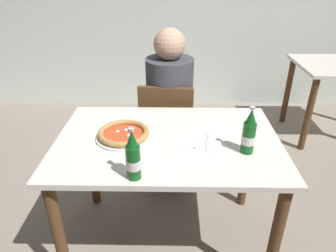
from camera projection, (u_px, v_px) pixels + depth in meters
ground_plane at (168, 237)px, 2.01m from camera, size 8.00×8.00×0.00m
dining_table_main at (168, 156)px, 1.71m from camera, size 1.20×0.80×0.75m
chair_behind_table at (168, 128)px, 2.32m from camera, size 0.44×0.44×0.85m
diner_seated at (169, 113)px, 2.31m from camera, size 0.34×0.34×1.21m
pizza_margherita_near at (124, 134)px, 1.65m from camera, size 0.30×0.30×0.04m
beer_bottle_left at (249, 134)px, 1.49m from camera, size 0.07×0.07×0.25m
beer_bottle_center at (133, 158)px, 1.31m from camera, size 0.07×0.07×0.25m
napkin_with_cutlery at (204, 141)px, 1.62m from camera, size 0.23×0.23×0.01m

